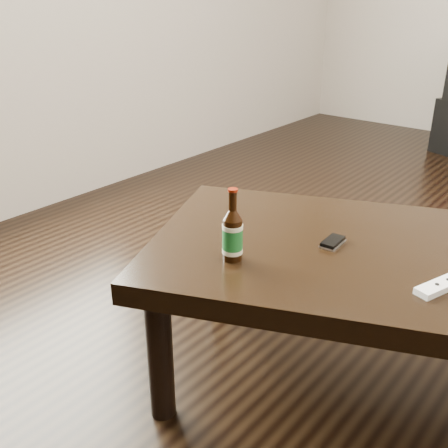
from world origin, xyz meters
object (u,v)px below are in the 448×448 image
Objects in this scene: beer_bottle at (233,235)px; phone at (333,242)px; remote at (441,286)px; coffee_table at (373,269)px.

phone is at bearing 56.13° from beer_bottle.
phone is at bearing -170.42° from remote.
phone is (-0.11, -0.05, 0.07)m from coffee_table.
coffee_table is 16.07× the size of phone.
beer_bottle is 2.24× the size of phone.
coffee_table is 9.22× the size of remote.
beer_bottle is 0.32m from phone.
phone is at bearing -157.87° from coffee_table.
beer_bottle reaches higher than remote.
coffee_table is 0.14m from phone.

